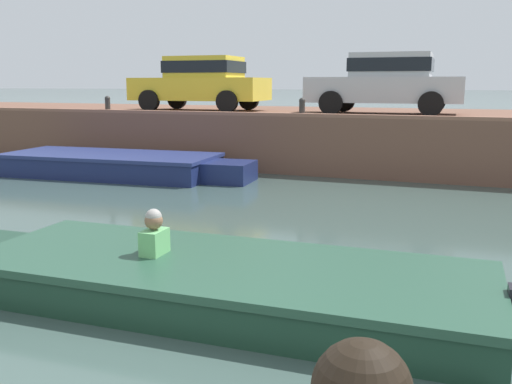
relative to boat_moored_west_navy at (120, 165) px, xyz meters
The scene contains 9 objects.
ground_plane 7.05m from the boat_moored_west_navy, 36.60° to the right, with size 400.00×400.00×0.00m, color #384C47.
far_quay_wall 7.30m from the boat_moored_west_navy, 39.17° to the left, with size 60.00×6.00×1.41m, color brown.
far_wall_coping 6.03m from the boat_moored_west_navy, 16.97° to the left, with size 60.00×0.24×0.08m, color brown.
boat_moored_west_navy is the anchor object (origin of this frame).
motorboat_passing 8.42m from the boat_moored_west_navy, 50.13° to the right, with size 6.44×2.05×0.92m.
car_leftmost_yellow 4.23m from the boat_moored_west_navy, 84.29° to the left, with size 3.92×2.06×1.54m.
car_left_inner_silver 7.07m from the boat_moored_west_navy, 33.12° to the left, with size 3.95×2.02×1.54m.
mooring_bollard_west 2.81m from the boat_moored_west_navy, 130.75° to the left, with size 0.15×0.15×0.45m.
mooring_bollard_mid 4.59m from the boat_moored_west_navy, 25.05° to the left, with size 0.15×0.15×0.45m.
Camera 1 is at (2.27, -1.44, 2.19)m, focal length 40.00 mm.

